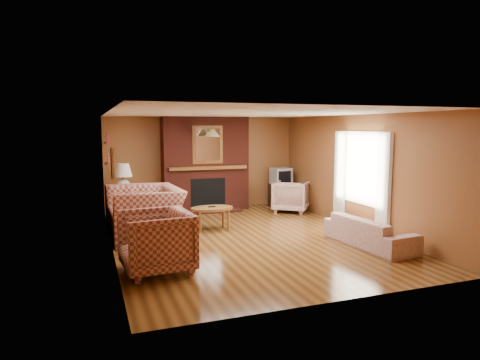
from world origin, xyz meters
name	(u,v)px	position (x,y,z in m)	size (l,w,h in m)	color
floor	(246,238)	(0.00, 0.00, 0.00)	(6.50, 6.50, 0.00)	#48290F
ceiling	(246,113)	(0.00, 0.00, 2.40)	(6.50, 6.50, 0.00)	white
wall_back	(203,163)	(0.00, 3.25, 1.20)	(6.50, 6.50, 0.00)	brown
wall_front	(341,206)	(0.00, -3.25, 1.20)	(6.50, 6.50, 0.00)	brown
wall_left	(110,182)	(-2.50, 0.00, 1.20)	(6.50, 6.50, 0.00)	brown
wall_right	(357,172)	(2.50, 0.00, 1.20)	(6.50, 6.50, 0.00)	brown
fireplace	(205,165)	(0.00, 2.98, 1.18)	(2.20, 0.82, 2.40)	#501A11
window_right	(361,176)	(2.45, -0.20, 1.13)	(0.10, 1.85, 2.00)	beige
bookshelf	(107,150)	(-2.44, 1.90, 1.67)	(0.09, 0.55, 0.71)	brown
botanical_print	(113,163)	(-2.47, -0.30, 1.55)	(0.05, 0.40, 0.50)	brown
pendant_light	(213,133)	(0.00, 2.30, 2.00)	(0.36, 0.36, 0.48)	black
plaid_loveseat	(145,213)	(-1.85, 0.69, 0.49)	(1.51, 1.32, 0.98)	maroon
plaid_armchair	(156,242)	(-1.95, -1.39, 0.46)	(0.98, 1.01, 0.92)	maroon
floral_sofa	(370,232)	(1.90, -1.30, 0.26)	(1.81, 0.71, 0.53)	beige
floral_armchair	(291,196)	(1.99, 2.05, 0.39)	(0.83, 0.86, 0.78)	beige
coffee_table	(212,210)	(-0.46, 0.81, 0.43)	(0.90, 0.56, 0.51)	brown
side_table	(124,207)	(-2.10, 2.45, 0.31)	(0.46, 0.46, 0.61)	brown
table_lamp	(123,177)	(-2.10, 2.45, 1.00)	(0.42, 0.42, 0.70)	silver
tv_stand	(281,195)	(2.05, 2.80, 0.30)	(0.56, 0.51, 0.61)	black
crt_tv	(281,176)	(2.05, 2.79, 0.83)	(0.51, 0.51, 0.44)	#9A9CA1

